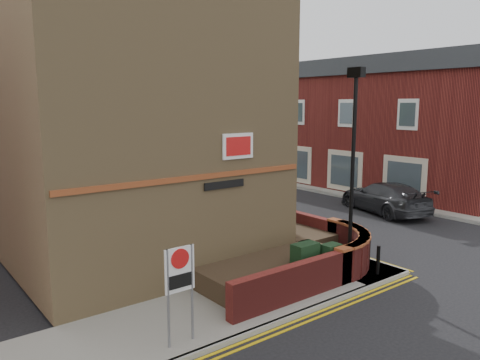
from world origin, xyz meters
name	(u,v)px	position (x,y,z in m)	size (l,w,h in m)	color
ground	(346,298)	(0.00, 0.00, 0.00)	(120.00, 120.00, 0.00)	black
pavement_corner	(211,311)	(-3.50, 1.50, 0.06)	(13.00, 3.00, 0.12)	gray
pavement_main	(147,197)	(2.00, 16.00, 0.06)	(2.00, 32.00, 0.12)	gray
pavement_far	(318,184)	(13.00, 13.00, 0.06)	(4.00, 40.00, 0.12)	gray
kerb_side	(248,334)	(-3.50, 0.00, 0.06)	(13.00, 0.15, 0.12)	gray
kerb_main_near	(162,195)	(3.00, 16.00, 0.06)	(0.15, 32.00, 0.12)	gray
kerb_main_far	(297,188)	(11.00, 13.00, 0.06)	(0.15, 40.00, 0.12)	gray
yellow_lines_side	(255,340)	(-3.50, -0.25, 0.01)	(13.00, 0.28, 0.01)	gold
yellow_lines_main	(166,196)	(3.25, 16.00, 0.01)	(0.28, 32.00, 0.01)	gold
corner_building	(121,79)	(-2.84, 8.00, 6.23)	(8.95, 10.40, 13.60)	#9B7E53
garden_wall	(284,273)	(0.00, 2.50, 0.00)	(6.80, 6.00, 1.20)	maroon
lamppost	(353,170)	(1.60, 1.20, 3.34)	(0.25, 0.50, 6.30)	black
utility_cabinet_large	(305,263)	(-0.30, 1.30, 0.72)	(0.80, 0.45, 1.20)	black
utility_cabinet_small	(331,262)	(0.50, 1.00, 0.67)	(0.55, 0.40, 1.10)	black
bollard_near	(378,260)	(2.00, 0.40, 0.57)	(0.11, 0.11, 0.90)	black
bollard_far	(369,250)	(2.60, 1.20, 0.57)	(0.11, 0.11, 0.90)	black
zone_sign	(180,277)	(-5.00, 0.50, 1.64)	(0.72, 0.07, 2.20)	slate
far_terrace	(293,122)	(14.50, 17.00, 4.04)	(5.40, 30.40, 8.00)	maroon
far_terrace_cream	(157,116)	(14.50, 38.00, 4.05)	(5.40, 12.40, 8.00)	beige
tree_near	(161,116)	(2.00, 14.05, 4.70)	(3.64, 3.65, 6.70)	#382B1E
tree_mid	(102,106)	(2.00, 22.05, 5.20)	(4.03, 4.03, 7.42)	#382B1E
tree_far	(63,109)	(2.00, 30.05, 4.91)	(3.81, 3.81, 7.00)	#382B1E
traffic_light_assembly	(93,140)	(2.40, 25.00, 2.78)	(0.20, 0.16, 4.20)	black
silver_car_near	(256,198)	(4.66, 9.47, 0.77)	(1.62, 4.66, 1.54)	#ACACB4
red_car_main	(142,169)	(5.00, 22.68, 0.74)	(2.45, 5.32, 1.48)	maroon
grey_car_far	(385,197)	(9.75, 5.60, 0.77)	(2.15, 5.28, 1.53)	#2E2F33
silver_car_far	(233,168)	(10.10, 18.50, 0.78)	(1.85, 4.59, 1.56)	#96989D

